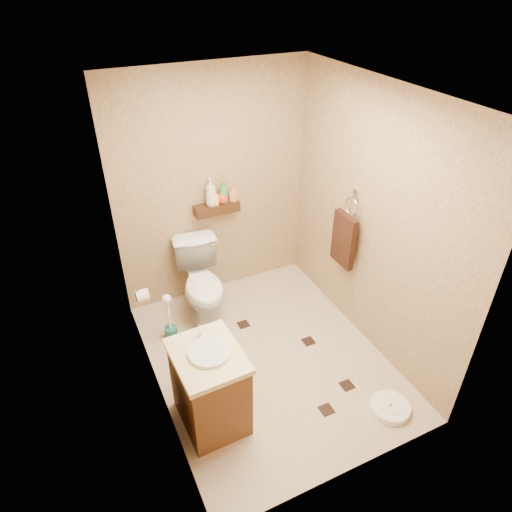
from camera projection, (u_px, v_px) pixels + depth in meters
ground at (267, 358)px, 4.26m from camera, size 2.50×2.50×0.00m
wall_back at (213, 189)px, 4.54m from camera, size 2.00×0.04×2.40m
wall_front at (366, 355)px, 2.66m from camera, size 2.00×0.04×2.40m
wall_left at (144, 283)px, 3.24m from camera, size 0.04×2.50×2.40m
wall_right at (372, 224)px, 3.95m from camera, size 0.04×2.50×2.40m
ceiling at (273, 94)px, 2.93m from camera, size 2.00×2.50×0.02m
wall_shelf at (217, 208)px, 4.58m from camera, size 0.46×0.14×0.10m
floor_accents at (274, 362)px, 4.22m from camera, size 1.17×1.38×0.01m
toilet at (203, 284)px, 4.56m from camera, size 0.54×0.83×0.79m
vanity at (210, 387)px, 3.50m from camera, size 0.51×0.62×0.85m
bathroom_scale at (390, 408)px, 3.76m from camera, size 0.38×0.38×0.07m
toilet_brush at (170, 324)px, 4.38m from camera, size 0.12×0.12×0.54m
towel_ring at (344, 237)px, 4.25m from camera, size 0.12×0.30×0.76m
toilet_paper at (142, 295)px, 4.08m from camera, size 0.12×0.11×0.12m
bottle_a at (211, 192)px, 4.45m from camera, size 0.13×0.13×0.28m
bottle_b at (215, 198)px, 4.50m from camera, size 0.08×0.08×0.15m
bottle_c at (222, 196)px, 4.53m from camera, size 0.17×0.17×0.15m
bottle_d at (223, 192)px, 4.52m from camera, size 0.12×0.12×0.23m
bottle_e at (234, 194)px, 4.58m from camera, size 0.09×0.09×0.15m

